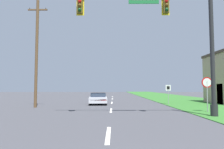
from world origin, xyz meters
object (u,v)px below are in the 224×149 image
Objects in this scene: signal_mast at (176,32)px; car_ahead at (98,98)px; stop_sign at (207,87)px; utility_pole_near at (37,51)px; route_sign_post at (168,90)px.

car_ahead is at bearing 120.81° from signal_mast.
signal_mast is 3.92× the size of stop_sign.
car_ahead is at bearing 35.22° from utility_pole_near.
utility_pole_near reaches higher than route_sign_post.
utility_pole_near is (-10.99, 5.61, -0.18)m from signal_mast.
route_sign_post is (1.93, 9.04, -3.77)m from signal_mast.
stop_sign is at bearing 36.67° from signal_mast.
stop_sign is at bearing -14.05° from utility_pole_near.
car_ahead is at bearing 139.40° from stop_sign.
signal_mast is 4.96m from stop_sign.
car_ahead is 7.98m from utility_pole_near.
route_sign_post is (7.54, -0.37, 0.92)m from car_ahead.
utility_pole_near is (-13.86, 3.47, 3.25)m from stop_sign.
signal_mast is 12.34m from utility_pole_near.
route_sign_post is (-0.94, 6.90, -0.34)m from stop_sign.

